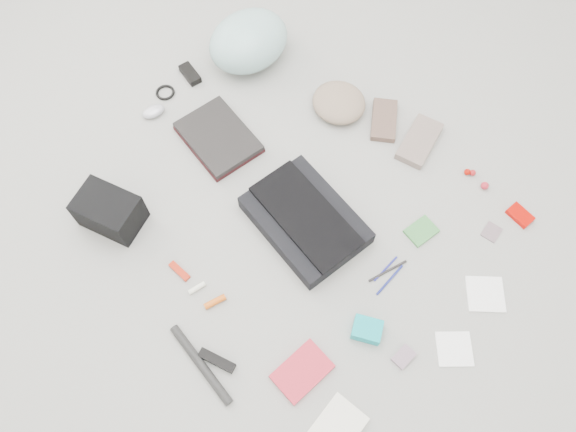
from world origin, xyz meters
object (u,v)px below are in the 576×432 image
Objects in this scene: book_red at (302,371)px; camera_bag at (110,211)px; messenger_bag at (305,220)px; laptop at (218,136)px; accordion_wallet at (367,330)px; bike_helmet at (249,41)px.

camera_bag is at bearing -171.03° from book_red.
messenger_bag reaches higher than book_red.
accordion_wallet is at bearing -2.29° from laptop.
book_red is (0.95, -0.92, -0.09)m from bike_helmet.
camera_bag reaches higher than messenger_bag.
bike_helmet is at bearing 125.41° from accordion_wallet.
accordion_wallet is at bearing 79.28° from book_red.
bike_helmet reaches higher than laptop.
messenger_bag is 1.37× the size of laptop.
accordion_wallet is (0.40, -0.20, -0.01)m from messenger_bag.
laptop is 1.68× the size of book_red.
laptop is at bearing -175.58° from messenger_bag.
bike_helmet is at bearing 157.87° from messenger_bag.
book_red is at bearing -30.72° from bike_helmet.
laptop is 0.95m from book_red.
accordion_wallet is at bearing 0.62° from camera_bag.
bike_helmet is at bearing 127.80° from laptop.
bike_helmet reaches higher than messenger_bag.
bike_helmet is 1.62× the size of camera_bag.
camera_bag is (-0.57, -0.41, 0.03)m from messenger_bag.
laptop is 0.44m from bike_helmet.
book_red is at bearing -39.99° from messenger_bag.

